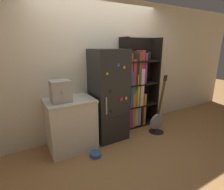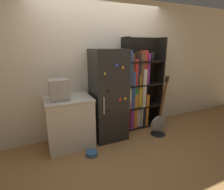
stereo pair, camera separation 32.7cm
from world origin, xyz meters
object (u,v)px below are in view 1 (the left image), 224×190
refrigerator (108,95)px  guitar (157,124)px  bookshelf (135,89)px  espresso_machine (60,91)px  pet_bowl (96,154)px

refrigerator → guitar: 1.21m
refrigerator → bookshelf: (0.73, 0.15, 0.00)m
espresso_machine → guitar: (1.83, -0.28, -0.88)m
guitar → pet_bowl: size_ratio=6.33×
refrigerator → bookshelf: size_ratio=0.89×
refrigerator → espresso_machine: 0.92m
bookshelf → pet_bowl: bearing=-153.0°
guitar → bookshelf: bearing=113.4°
espresso_machine → guitar: espresso_machine is taller
espresso_machine → guitar: 2.05m
bookshelf → guitar: size_ratio=1.56×
bookshelf → pet_bowl: size_ratio=9.91×
refrigerator → espresso_machine: bearing=-175.8°
bookshelf → pet_bowl: (-1.23, -0.63, -0.81)m
espresso_machine → pet_bowl: espresso_machine is taller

